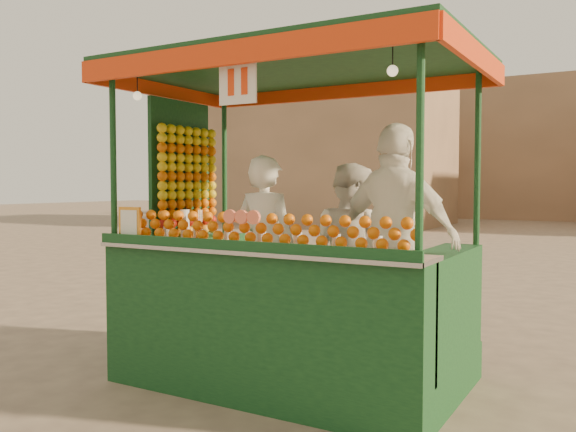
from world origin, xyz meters
The scene contains 7 objects.
ground centered at (0.00, 0.00, 0.00)m, with size 90.00×90.00×0.00m, color brown.
building_left centered at (-9.00, 20.00, 3.00)m, with size 10.00×6.00×6.00m, color #9F785A.
building_center centered at (-2.00, 30.00, 3.50)m, with size 14.00×7.00×7.00m, color #9F785A.
juice_cart centered at (0.24, 0.04, 0.93)m, with size 3.13×2.03×2.84m.
vendor_left centered at (0.01, 0.16, 1.17)m, with size 0.62×0.41×1.68m.
vendor_middle centered at (0.65, 0.59, 1.13)m, with size 0.92×0.80×1.61m.
vendor_right centered at (1.20, 0.30, 1.29)m, with size 1.20×0.70×1.93m.
Camera 1 is at (2.91, -4.47, 1.75)m, focal length 37.68 mm.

